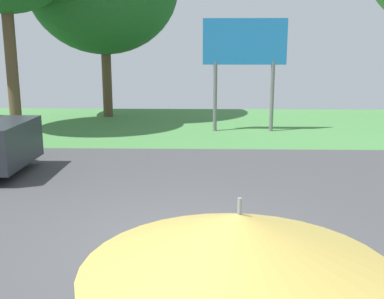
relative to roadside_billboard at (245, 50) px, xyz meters
The scene contains 2 objects.
ground_plane 6.54m from the roadside_billboard, 105.24° to the right, with size 40.00×22.00×0.20m.
roadside_billboard is the anchor object (origin of this frame).
Camera 1 is at (0.33, -6.02, 2.67)m, focal length 43.48 mm.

